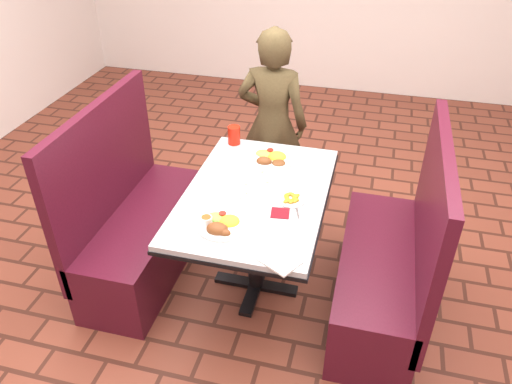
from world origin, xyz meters
TOP-DOWN VIEW (x-y plane):
  - dining_table at (0.00, 0.00)m, footprint 0.81×1.21m
  - booth_bench_left at (-0.80, 0.00)m, footprint 0.47×1.20m
  - booth_bench_right at (0.80, 0.00)m, footprint 0.47×1.20m
  - diner_person at (-0.12, 0.94)m, footprint 0.53×0.35m
  - near_dinner_plate at (-0.09, -0.36)m, footprint 0.26×0.26m
  - far_dinner_plate at (0.00, 0.37)m, footprint 0.29×0.29m
  - plantain_plate at (0.21, -0.03)m, footprint 0.16×0.16m
  - maroon_napkin at (0.18, -0.17)m, footprint 0.11×0.11m
  - spoon_utensil at (0.27, -0.13)m, footprint 0.05×0.12m
  - red_tumbler at (-0.29, 0.53)m, footprint 0.08×0.08m
  - paper_napkin at (0.25, -0.55)m, footprint 0.23×0.21m
  - knife_utensil at (-0.12, -0.33)m, footprint 0.06×0.17m
  - fork_utensil at (-0.08, -0.34)m, footprint 0.06×0.16m
  - lettuce_shreds at (0.04, 0.06)m, footprint 0.28×0.32m

SIDE VIEW (x-z plane):
  - booth_bench_left at x=-0.80m, z-range -0.26..0.92m
  - booth_bench_right at x=0.80m, z-range -0.26..0.92m
  - dining_table at x=0.00m, z-range 0.28..1.03m
  - diner_person at x=-0.12m, z-range 0.00..1.43m
  - lettuce_shreds at x=0.04m, z-range 0.75..0.75m
  - maroon_napkin at x=0.18m, z-range 0.75..0.75m
  - spoon_utensil at x=0.27m, z-range 0.75..0.76m
  - paper_napkin at x=0.25m, z-range 0.75..0.76m
  - knife_utensil at x=-0.12m, z-range 0.76..0.76m
  - plantain_plate at x=0.21m, z-range 0.75..0.77m
  - fork_utensil at x=-0.08m, z-range 0.76..0.76m
  - far_dinner_plate at x=0.00m, z-range 0.74..0.81m
  - near_dinner_plate at x=-0.09m, z-range 0.74..0.82m
  - red_tumbler at x=-0.29m, z-range 0.75..0.87m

